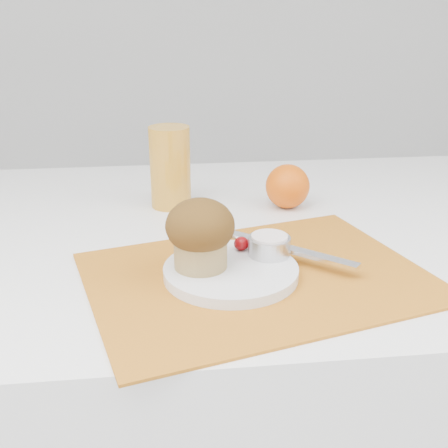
{
  "coord_description": "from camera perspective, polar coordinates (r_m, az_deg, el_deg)",
  "views": [
    {
      "loc": [
        -0.15,
        -0.83,
        1.1
      ],
      "look_at": [
        -0.06,
        -0.07,
        0.8
      ],
      "focal_mm": 45.0,
      "sensor_mm": 36.0,
      "label": 1
    }
  ],
  "objects": [
    {
      "name": "raspberry_far",
      "position": [
        0.79,
        3.4,
        -2.79
      ],
      "size": [
        0.02,
        0.02,
        0.02
      ],
      "primitive_type": "ellipsoid",
      "color": "#610213",
      "rests_on": "plate"
    },
    {
      "name": "butter_knife",
      "position": [
        0.82,
        6.3,
        -2.45
      ],
      "size": [
        0.18,
        0.16,
        0.01
      ],
      "primitive_type": "cube",
      "rotation": [
        0.0,
        0.0,
        -0.72
      ],
      "color": "white",
      "rests_on": "plate"
    },
    {
      "name": "cream",
      "position": [
        0.8,
        4.64,
        -1.36
      ],
      "size": [
        0.06,
        0.06,
        0.01
      ],
      "primitive_type": "cylinder",
      "rotation": [
        0.0,
        0.0,
        -0.09
      ],
      "color": "white",
      "rests_on": "ramekin"
    },
    {
      "name": "plate",
      "position": [
        0.77,
        0.7,
        -4.84
      ],
      "size": [
        0.19,
        0.19,
        0.01
      ],
      "primitive_type": "cylinder",
      "rotation": [
        0.0,
        0.0,
        -0.0
      ],
      "color": "silver",
      "rests_on": "placemat"
    },
    {
      "name": "table",
      "position": [
        1.16,
        2.51,
        -17.58
      ],
      "size": [
        1.2,
        0.8,
        0.75
      ],
      "primitive_type": "cube",
      "color": "white",
      "rests_on": "ground"
    },
    {
      "name": "muffin",
      "position": [
        0.75,
        -2.43,
        -0.86
      ],
      "size": [
        0.09,
        0.09,
        0.1
      ],
      "color": "#A88A51",
      "rests_on": "plate"
    },
    {
      "name": "ramekin",
      "position": [
        0.8,
        4.61,
        -2.23
      ],
      "size": [
        0.06,
        0.06,
        0.03
      ],
      "primitive_type": "cylinder",
      "rotation": [
        0.0,
        0.0,
        -0.04
      ],
      "color": "silver",
      "rests_on": "plate"
    },
    {
      "name": "orange",
      "position": [
        1.04,
        6.47,
        3.83
      ],
      "size": [
        0.08,
        0.08,
        0.08
      ],
      "primitive_type": "sphere",
      "color": "#EB5C08",
      "rests_on": "table"
    },
    {
      "name": "placemat",
      "position": [
        0.78,
        3.42,
        -5.36
      ],
      "size": [
        0.53,
        0.44,
        0.0
      ],
      "primitive_type": "cube",
      "rotation": [
        0.0,
        0.0,
        0.26
      ],
      "color": "#B96A19",
      "rests_on": "table"
    },
    {
      "name": "raspberry_near",
      "position": [
        0.81,
        1.78,
        -2.0
      ],
      "size": [
        0.02,
        0.02,
        0.02
      ],
      "primitive_type": "ellipsoid",
      "color": "#540204",
      "rests_on": "plate"
    },
    {
      "name": "juice_glass",
      "position": [
        1.03,
        -5.49,
        5.77
      ],
      "size": [
        0.08,
        0.08,
        0.15
      ],
      "primitive_type": "cylinder",
      "rotation": [
        0.0,
        0.0,
        0.12
      ],
      "color": "orange",
      "rests_on": "table"
    }
  ]
}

